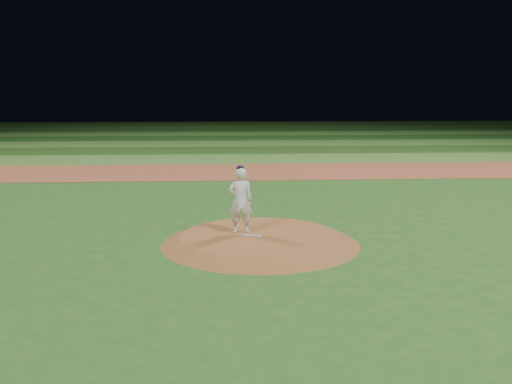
% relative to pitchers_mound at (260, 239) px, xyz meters
% --- Properties ---
extents(ground, '(120.00, 120.00, 0.00)m').
position_rel_pitchers_mound_xyz_m(ground, '(0.00, 0.00, -0.12)').
color(ground, '#25521A').
rests_on(ground, ground).
extents(infield_dirt_band, '(70.00, 6.00, 0.02)m').
position_rel_pitchers_mound_xyz_m(infield_dirt_band, '(0.00, 14.00, -0.12)').
color(infield_dirt_band, brown).
rests_on(infield_dirt_band, ground).
extents(outfield_stripe_0, '(70.00, 5.00, 0.02)m').
position_rel_pitchers_mound_xyz_m(outfield_stripe_0, '(0.00, 19.50, -0.12)').
color(outfield_stripe_0, '#3F7028').
rests_on(outfield_stripe_0, ground).
extents(outfield_stripe_1, '(70.00, 5.00, 0.02)m').
position_rel_pitchers_mound_xyz_m(outfield_stripe_1, '(0.00, 24.50, -0.12)').
color(outfield_stripe_1, '#1F4516').
rests_on(outfield_stripe_1, ground).
extents(outfield_stripe_2, '(70.00, 5.00, 0.02)m').
position_rel_pitchers_mound_xyz_m(outfield_stripe_2, '(0.00, 29.50, -0.12)').
color(outfield_stripe_2, '#3A6B27').
rests_on(outfield_stripe_2, ground).
extents(outfield_stripe_3, '(70.00, 5.00, 0.02)m').
position_rel_pitchers_mound_xyz_m(outfield_stripe_3, '(0.00, 34.50, -0.12)').
color(outfield_stripe_3, '#184416').
rests_on(outfield_stripe_3, ground).
extents(outfield_stripe_4, '(70.00, 5.00, 0.02)m').
position_rel_pitchers_mound_xyz_m(outfield_stripe_4, '(0.00, 39.50, -0.12)').
color(outfield_stripe_4, '#3A6E28').
rests_on(outfield_stripe_4, ground).
extents(outfield_stripe_5, '(70.00, 5.00, 0.02)m').
position_rel_pitchers_mound_xyz_m(outfield_stripe_5, '(0.00, 44.50, -0.12)').
color(outfield_stripe_5, '#1A4917').
rests_on(outfield_stripe_5, ground).
extents(pitchers_mound, '(5.50, 5.50, 0.25)m').
position_rel_pitchers_mound_xyz_m(pitchers_mound, '(0.00, 0.00, 0.00)').
color(pitchers_mound, brown).
rests_on(pitchers_mound, ground).
extents(pitching_rubber, '(0.57, 0.36, 0.03)m').
position_rel_pitchers_mound_xyz_m(pitching_rubber, '(-0.24, -0.10, 0.14)').
color(pitching_rubber, beige).
rests_on(pitching_rubber, pitchers_mound).
extents(rosin_bag, '(0.13, 0.13, 0.07)m').
position_rel_pitchers_mound_xyz_m(rosin_bag, '(-0.62, 0.97, 0.16)').
color(rosin_bag, silver).
rests_on(rosin_bag, pitchers_mound).
extents(pitcher_on_mound, '(0.69, 0.46, 1.92)m').
position_rel_pitchers_mound_xyz_m(pitcher_on_mound, '(-0.54, 0.24, 1.07)').
color(pitcher_on_mound, white).
rests_on(pitcher_on_mound, pitchers_mound).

